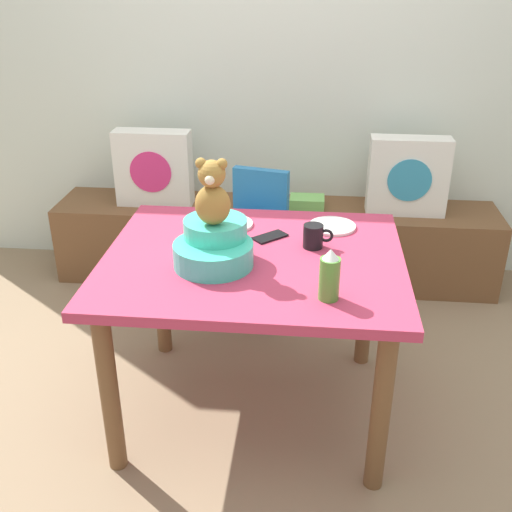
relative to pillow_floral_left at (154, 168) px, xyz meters
The scene contains 15 objects.
ground_plane 1.56m from the pillow_floral_left, 59.67° to the right, with size 8.00×8.00×0.00m, color #8C7256.
back_wall 0.99m from the pillow_floral_left, 22.31° to the left, with size 4.40×0.10×2.60m, color silver.
window_bench 0.84m from the pillow_floral_left, ahead, with size 2.60×0.44×0.46m, color brown.
pillow_floral_left is the anchor object (origin of this frame).
pillow_floral_right 1.45m from the pillow_floral_left, ahead, with size 0.44×0.15×0.44m.
book_stack 0.92m from the pillow_floral_left, ahead, with size 0.20×0.14×0.07m, color #7DC65F.
dining_table 1.40m from the pillow_floral_left, 59.67° to the right, with size 1.16×0.97×0.74m.
highchair 0.77m from the pillow_floral_left, 33.65° to the right, with size 0.39×0.50×0.79m.
infant_seat_teal 1.41m from the pillow_floral_left, 66.15° to the right, with size 0.30×0.33×0.16m.
teddy_bear 1.45m from the pillow_floral_left, 66.16° to the right, with size 0.13×0.12×0.25m.
ketchup_bottle 1.82m from the pillow_floral_left, 56.67° to the right, with size 0.07×0.07×0.18m.
coffee_mug 1.46m from the pillow_floral_left, 49.75° to the right, with size 0.12×0.08×0.09m.
dinner_plate_near 1.09m from the pillow_floral_left, 58.04° to the right, with size 0.20×0.20×0.01m, color white.
dinner_plate_far 1.36m from the pillow_floral_left, 41.64° to the right, with size 0.20×0.20×0.01m, color white.
cell_phone 1.29m from the pillow_floral_left, 53.78° to the right, with size 0.07×0.14×0.01m, color black.
Camera 1 is at (0.22, -2.10, 1.78)m, focal length 42.62 mm.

